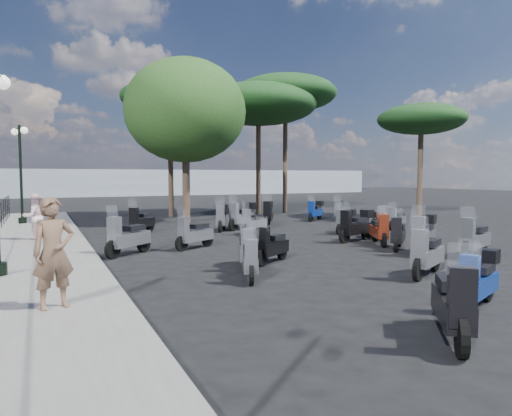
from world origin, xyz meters
name	(u,v)px	position (x,y,z in m)	size (l,w,h in m)	color
ground	(292,257)	(0.00, 0.00, 0.00)	(120.00, 120.00, 0.00)	black
sidewalk	(36,254)	(-6.50, 3.00, 0.07)	(3.00, 30.00, 0.15)	slate
lamp_post_2	(21,167)	(-7.08, 11.83, 2.64)	(0.71, 1.20, 4.36)	black
woman	(54,253)	(-6.18, -3.15, 1.04)	(0.65, 0.43, 1.78)	brown
pedestrian_far	(34,216)	(-6.53, 5.80, 0.91)	(0.74, 0.58, 1.53)	silver
scooter_1	(453,305)	(-1.32, -6.66, 0.50)	(1.23, 1.47, 1.44)	black
scooter_2	(246,250)	(-1.83, -0.92, 0.45)	(0.79, 1.56, 1.30)	black
scooter_3	(272,247)	(-0.98, -0.63, 0.43)	(1.35, 0.98, 1.25)	black
scooter_4	(128,238)	(-4.13, 2.15, 0.51)	(1.49, 1.25, 1.46)	black
scooter_5	(141,222)	(-2.78, 7.03, 0.47)	(1.26, 1.28, 1.35)	black
scooter_6	(479,281)	(0.38, -5.70, 0.47)	(1.48, 0.80, 1.25)	black
scooter_7	(250,261)	(-2.27, -2.11, 0.42)	(0.74, 1.44, 1.20)	black
scooter_8	(194,234)	(-2.07, 2.47, 0.46)	(1.49, 0.94, 1.31)	black
scooter_9	(222,218)	(0.44, 6.56, 0.52)	(1.02, 1.59, 1.38)	black
scooter_10	(242,216)	(1.38, 6.61, 0.55)	(1.64, 1.14, 1.47)	black
scooter_11	(427,255)	(1.45, -3.51, 0.49)	(1.62, 0.98, 1.41)	black
scooter_12	(398,235)	(3.57, -0.31, 0.45)	(1.29, 1.17, 1.31)	black
scooter_13	(356,226)	(3.48, 1.63, 0.53)	(1.73, 0.78, 1.41)	black
scooter_14	(253,223)	(1.12, 4.95, 0.44)	(1.43, 0.91, 1.26)	black
scooter_15	(268,214)	(2.85, 7.11, 0.56)	(1.13, 1.68, 1.48)	black
scooter_18	(379,231)	(3.68, 0.67, 0.46)	(0.92, 1.54, 1.33)	black
scooter_19	(423,235)	(3.69, -1.22, 0.55)	(1.63, 1.11, 1.45)	black
scooter_20	(378,225)	(4.78, 2.02, 0.46)	(0.93, 1.38, 1.22)	black
scooter_21	(315,211)	(6.22, 8.45, 0.49)	(1.40, 1.09, 1.29)	black
scooter_24	(475,239)	(4.61, -2.20, 0.50)	(1.73, 0.85, 1.43)	black
scooter_25	(397,220)	(7.28, 3.79, 0.42)	(1.40, 0.79, 1.20)	black
scooter_26	(345,222)	(4.48, 3.59, 0.46)	(1.39, 0.91, 1.22)	black
scooter_27	(339,211)	(7.40, 8.09, 0.48)	(1.22, 1.28, 1.28)	black
broadleaf_tree	(185,111)	(0.08, 10.42, 5.37)	(5.84, 5.84, 7.87)	#38281E
pine_0	(258,105)	(5.38, 13.34, 6.42)	(6.86, 6.86, 7.64)	#38281E
pine_1	(285,94)	(7.30, 13.55, 7.23)	(6.22, 6.22, 8.34)	#38281E
pine_2	(170,98)	(0.26, 13.94, 6.53)	(5.38, 5.38, 7.50)	#38281E
pine_3	(421,120)	(12.39, 7.62, 5.29)	(4.68, 4.68, 6.14)	#38281E
distant_hills	(99,183)	(0.00, 45.00, 1.50)	(70.00, 8.00, 3.00)	gray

